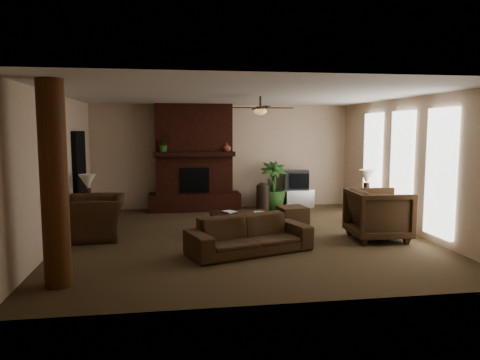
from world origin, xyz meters
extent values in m
plane|color=brown|center=(0.00, 0.00, 0.00)|extent=(7.00, 7.00, 0.00)
plane|color=silver|center=(0.00, 0.00, 2.80)|extent=(7.00, 7.00, 0.00)
plane|color=beige|center=(0.00, 3.50, 1.40)|extent=(7.00, 0.00, 7.00)
plane|color=beige|center=(0.00, -3.50, 1.40)|extent=(7.00, 0.00, 7.00)
plane|color=beige|center=(-3.50, 0.00, 1.40)|extent=(0.00, 7.00, 7.00)
plane|color=beige|center=(3.50, 0.00, 1.40)|extent=(0.00, 7.00, 7.00)
cube|color=#441C12|center=(-0.80, 3.25, 1.40)|extent=(2.00, 0.50, 2.80)
cube|color=#441C12|center=(-0.80, 3.15, 0.23)|extent=(2.40, 0.70, 0.45)
cube|color=black|center=(-0.80, 2.99, 0.82)|extent=(0.75, 0.04, 0.65)
cube|color=black|center=(-0.80, 2.97, 1.50)|extent=(2.10, 0.28, 0.12)
cube|color=white|center=(3.45, 1.60, 1.35)|extent=(0.08, 0.85, 2.35)
cube|color=white|center=(3.45, 0.20, 1.35)|extent=(0.08, 0.85, 2.35)
cube|color=white|center=(3.45, -1.20, 1.35)|extent=(0.08, 0.85, 2.35)
cylinder|color=#573015|center=(-2.95, -2.40, 1.40)|extent=(0.36, 0.36, 2.80)
cube|color=black|center=(-3.44, 1.80, 1.05)|extent=(0.10, 1.00, 2.10)
cylinder|color=#322016|center=(0.40, 0.30, 2.68)|extent=(0.04, 0.04, 0.24)
cylinder|color=#322016|center=(0.40, 0.30, 2.56)|extent=(0.20, 0.20, 0.06)
ellipsoid|color=#F2BF72|center=(0.40, 0.30, 2.50)|extent=(0.26, 0.26, 0.14)
cube|color=black|center=(0.80, 0.30, 2.57)|extent=(0.55, 0.12, 0.01)
cube|color=black|center=(0.00, 0.30, 2.57)|extent=(0.55, 0.12, 0.01)
cube|color=black|center=(0.40, 0.70, 2.57)|extent=(0.12, 0.55, 0.01)
cube|color=black|center=(0.40, -0.10, 2.57)|extent=(0.12, 0.55, 0.01)
imported|color=#412E1C|center=(-0.07, -1.15, 0.42)|extent=(2.24, 1.27, 0.84)
imported|color=#412E1C|center=(-2.87, 0.39, 0.55)|extent=(0.91, 1.32, 1.10)
imported|color=#412E1C|center=(2.56, -0.62, 0.54)|extent=(1.05, 1.11, 1.09)
cube|color=black|center=(-0.02, 0.32, 0.40)|extent=(1.20, 0.70, 0.06)
cube|color=black|center=(-0.52, 0.07, 0.18)|extent=(0.07, 0.07, 0.37)
cube|color=black|center=(0.48, 0.07, 0.18)|extent=(0.07, 0.07, 0.37)
cube|color=black|center=(-0.52, 0.57, 0.18)|extent=(0.07, 0.07, 0.37)
cube|color=black|center=(0.48, 0.57, 0.18)|extent=(0.07, 0.07, 0.37)
cube|color=#412E1C|center=(1.30, 1.03, 0.20)|extent=(0.68, 0.68, 0.40)
cube|color=silver|center=(1.99, 3.15, 0.25)|extent=(0.94, 0.67, 0.50)
cube|color=#333335|center=(1.99, 3.15, 0.76)|extent=(0.75, 0.64, 0.52)
cube|color=black|center=(1.99, 2.88, 0.76)|extent=(0.51, 0.15, 0.40)
cylinder|color=#31251B|center=(0.95, 2.66, 0.35)|extent=(0.34, 0.34, 0.70)
sphere|color=#31251B|center=(0.95, 2.66, 0.60)|extent=(0.34, 0.34, 0.34)
imported|color=#2C5522|center=(1.27, 2.91, 0.36)|extent=(0.76, 1.30, 0.72)
cube|color=black|center=(-3.15, 1.06, 0.28)|extent=(0.61, 0.61, 0.55)
cylinder|color=#322016|center=(-3.15, 1.07, 0.73)|extent=(0.17, 0.17, 0.35)
cone|color=white|center=(-3.15, 1.07, 1.05)|extent=(0.43, 0.43, 0.30)
cube|color=black|center=(3.07, 1.11, 0.28)|extent=(0.54, 0.54, 0.55)
cylinder|color=#322016|center=(3.10, 1.14, 0.73)|extent=(0.17, 0.17, 0.35)
cone|color=white|center=(3.10, 1.14, 1.05)|extent=(0.45, 0.45, 0.30)
imported|color=#2C5522|center=(-1.59, 2.99, 1.72)|extent=(0.47, 0.50, 0.33)
imported|color=brown|center=(0.05, 3.00, 1.67)|extent=(0.25, 0.26, 0.22)
imported|color=#999999|center=(-0.32, 0.33, 0.57)|extent=(0.20, 0.13, 0.29)
imported|color=#999999|center=(0.26, 0.22, 0.58)|extent=(0.21, 0.07, 0.29)
camera|label=1|loc=(-1.38, -8.66, 2.14)|focal=33.53mm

